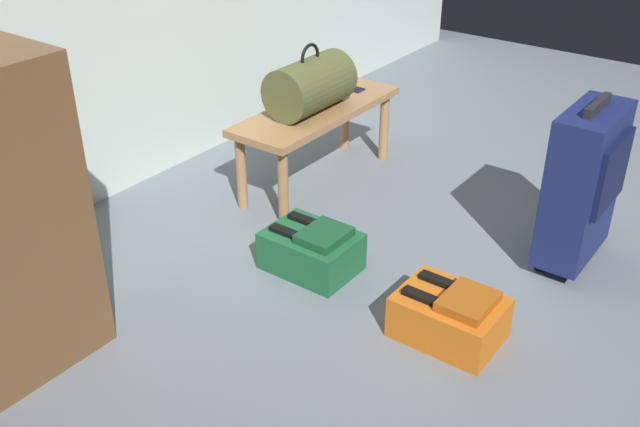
{
  "coord_description": "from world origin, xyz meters",
  "views": [
    {
      "loc": [
        -2.48,
        -1.25,
        1.74
      ],
      "look_at": [
        -0.35,
        0.32,
        0.25
      ],
      "focal_mm": 40.89,
      "sensor_mm": 36.0,
      "label": 1
    }
  ],
  "objects_px": {
    "bench": "(317,119)",
    "backpack_green": "(312,250)",
    "cell_phone": "(351,88)",
    "suitcase_upright_navy": "(583,183)",
    "backpack_orange": "(450,316)",
    "duffel_bag_olive": "(310,85)"
  },
  "relations": [
    {
      "from": "cell_phone",
      "to": "backpack_green",
      "type": "relative_size",
      "value": 0.38
    },
    {
      "from": "cell_phone",
      "to": "suitcase_upright_navy",
      "type": "xyz_separation_m",
      "value": [
        -0.29,
        -1.36,
        -0.04
      ]
    },
    {
      "from": "suitcase_upright_navy",
      "to": "bench",
      "type": "bearing_deg",
      "value": 91.49
    },
    {
      "from": "bench",
      "to": "suitcase_upright_navy",
      "type": "bearing_deg",
      "value": -88.51
    },
    {
      "from": "bench",
      "to": "backpack_green",
      "type": "height_order",
      "value": "bench"
    },
    {
      "from": "cell_phone",
      "to": "backpack_green",
      "type": "distance_m",
      "value": 1.16
    },
    {
      "from": "cell_phone",
      "to": "suitcase_upright_navy",
      "type": "distance_m",
      "value": 1.39
    },
    {
      "from": "suitcase_upright_navy",
      "to": "backpack_orange",
      "type": "xyz_separation_m",
      "value": [
        -0.77,
        0.18,
        -0.28
      ]
    },
    {
      "from": "duffel_bag_olive",
      "to": "backpack_green",
      "type": "bearing_deg",
      "value": -142.56
    },
    {
      "from": "suitcase_upright_navy",
      "to": "backpack_orange",
      "type": "relative_size",
      "value": 1.94
    },
    {
      "from": "bench",
      "to": "cell_phone",
      "type": "distance_m",
      "value": 0.33
    },
    {
      "from": "suitcase_upright_navy",
      "to": "backpack_orange",
      "type": "bearing_deg",
      "value": 166.94
    },
    {
      "from": "duffel_bag_olive",
      "to": "cell_phone",
      "type": "height_order",
      "value": "duffel_bag_olive"
    },
    {
      "from": "duffel_bag_olive",
      "to": "cell_phone",
      "type": "distance_m",
      "value": 0.4
    },
    {
      "from": "duffel_bag_olive",
      "to": "suitcase_upright_navy",
      "type": "height_order",
      "value": "duffel_bag_olive"
    },
    {
      "from": "cell_phone",
      "to": "backpack_orange",
      "type": "distance_m",
      "value": 1.62
    },
    {
      "from": "duffel_bag_olive",
      "to": "backpack_green",
      "type": "height_order",
      "value": "duffel_bag_olive"
    },
    {
      "from": "suitcase_upright_navy",
      "to": "backpack_green",
      "type": "bearing_deg",
      "value": 129.44
    },
    {
      "from": "suitcase_upright_navy",
      "to": "backpack_green",
      "type": "relative_size",
      "value": 1.94
    },
    {
      "from": "bench",
      "to": "duffel_bag_olive",
      "type": "xyz_separation_m",
      "value": [
        -0.06,
        0.0,
        0.2
      ]
    },
    {
      "from": "cell_phone",
      "to": "suitcase_upright_navy",
      "type": "relative_size",
      "value": 0.2
    },
    {
      "from": "cell_phone",
      "to": "duffel_bag_olive",
      "type": "bearing_deg",
      "value": -177.65
    }
  ]
}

